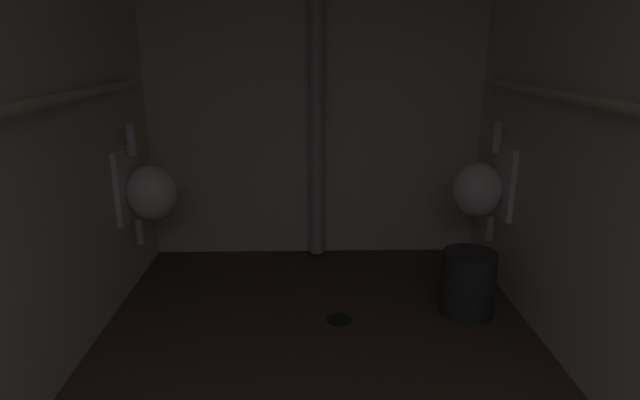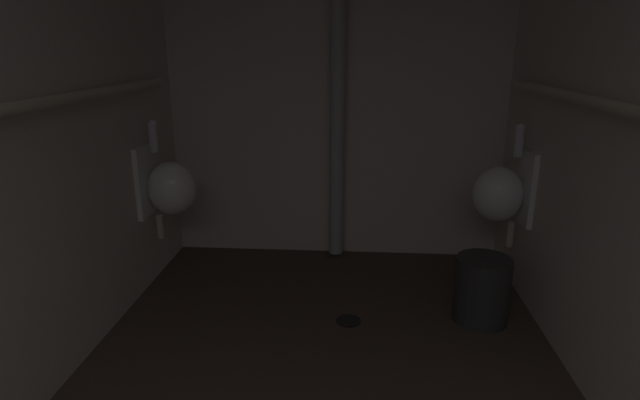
# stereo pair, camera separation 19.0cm
# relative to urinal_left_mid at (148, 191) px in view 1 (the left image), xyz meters

# --- Properties ---
(wall_back) EXTENTS (2.44, 0.06, 2.39)m
(wall_back) POSITION_rel_urinal_left_mid_xyz_m (1.01, 0.60, 0.56)
(wall_back) COLOR beige
(wall_back) RESTS_ON ground
(urinal_left_mid) EXTENTS (0.32, 0.30, 0.76)m
(urinal_left_mid) POSITION_rel_urinal_left_mid_xyz_m (0.00, 0.00, 0.00)
(urinal_left_mid) COLOR white
(urinal_right_mid) EXTENTS (0.32, 0.30, 0.76)m
(urinal_right_mid) POSITION_rel_urinal_left_mid_xyz_m (2.03, 0.01, 0.00)
(urinal_right_mid) COLOR white
(supply_pipe_left) EXTENTS (0.06, 2.87, 0.06)m
(supply_pipe_left) POSITION_rel_urinal_left_mid_xyz_m (-0.09, -1.20, 0.62)
(supply_pipe_left) COLOR beige
(supply_pipe_right) EXTENTS (0.06, 2.87, 0.06)m
(supply_pipe_right) POSITION_rel_urinal_left_mid_xyz_m (2.11, -1.19, 0.62)
(supply_pipe_right) COLOR beige
(standpipe_back_wall) EXTENTS (0.10, 0.10, 2.34)m
(standpipe_back_wall) POSITION_rel_urinal_left_mid_xyz_m (1.02, 0.49, 0.56)
(standpipe_back_wall) COLOR #B2B2B2
(standpipe_back_wall) RESTS_ON ground
(floor_drain) EXTENTS (0.14, 0.14, 0.01)m
(floor_drain) POSITION_rel_urinal_left_mid_xyz_m (1.13, -0.45, -0.63)
(floor_drain) COLOR black
(floor_drain) RESTS_ON ground
(waste_bin) EXTENTS (0.30, 0.30, 0.37)m
(waste_bin) POSITION_rel_urinal_left_mid_xyz_m (1.86, -0.38, -0.45)
(waste_bin) COLOR #2D2D2D
(waste_bin) RESTS_ON ground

